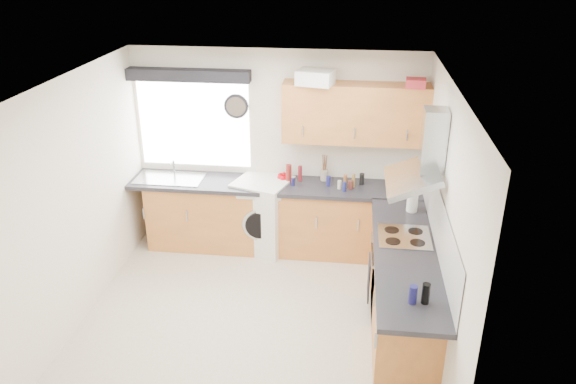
# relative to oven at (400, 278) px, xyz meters

# --- Properties ---
(ground_plane) EXTENTS (3.60, 3.60, 0.00)m
(ground_plane) POSITION_rel_oven_xyz_m (-1.50, -0.30, -0.42)
(ground_plane) COLOR beige
(ceiling) EXTENTS (3.60, 3.60, 0.02)m
(ceiling) POSITION_rel_oven_xyz_m (-1.50, -0.30, 2.08)
(ceiling) COLOR white
(ceiling) RESTS_ON wall_back
(wall_back) EXTENTS (3.60, 0.02, 2.50)m
(wall_back) POSITION_rel_oven_xyz_m (-1.50, 1.50, 0.82)
(wall_back) COLOR silver
(wall_back) RESTS_ON ground_plane
(wall_front) EXTENTS (3.60, 0.02, 2.50)m
(wall_front) POSITION_rel_oven_xyz_m (-1.50, -2.10, 0.82)
(wall_front) COLOR silver
(wall_front) RESTS_ON ground_plane
(wall_left) EXTENTS (0.02, 3.60, 2.50)m
(wall_left) POSITION_rel_oven_xyz_m (-3.30, -0.30, 0.82)
(wall_left) COLOR silver
(wall_left) RESTS_ON ground_plane
(wall_right) EXTENTS (0.02, 3.60, 2.50)m
(wall_right) POSITION_rel_oven_xyz_m (0.30, -0.30, 0.82)
(wall_right) COLOR silver
(wall_right) RESTS_ON ground_plane
(window) EXTENTS (1.40, 0.02, 1.10)m
(window) POSITION_rel_oven_xyz_m (-2.55, 1.49, 1.12)
(window) COLOR silver
(window) RESTS_ON wall_back
(window_blind) EXTENTS (1.50, 0.18, 0.14)m
(window_blind) POSITION_rel_oven_xyz_m (-2.55, 1.40, 1.76)
(window_blind) COLOR black
(window_blind) RESTS_ON wall_back
(splashback) EXTENTS (0.01, 3.00, 0.54)m
(splashback) POSITION_rel_oven_xyz_m (0.29, 0.00, 0.75)
(splashback) COLOR white
(splashback) RESTS_ON wall_right
(base_cab_back) EXTENTS (3.00, 0.58, 0.86)m
(base_cab_back) POSITION_rel_oven_xyz_m (-1.60, 1.21, 0.01)
(base_cab_back) COLOR #AC672F
(base_cab_back) RESTS_ON ground_plane
(base_cab_corner) EXTENTS (0.60, 0.60, 0.86)m
(base_cab_corner) POSITION_rel_oven_xyz_m (0.00, 1.20, 0.01)
(base_cab_corner) COLOR #AC672F
(base_cab_corner) RESTS_ON ground_plane
(base_cab_right) EXTENTS (0.58, 2.10, 0.86)m
(base_cab_right) POSITION_rel_oven_xyz_m (0.01, -0.15, 0.01)
(base_cab_right) COLOR #AC672F
(base_cab_right) RESTS_ON ground_plane
(worktop_back) EXTENTS (3.60, 0.62, 0.05)m
(worktop_back) POSITION_rel_oven_xyz_m (-1.50, 1.20, 0.46)
(worktop_back) COLOR black
(worktop_back) RESTS_ON base_cab_back
(worktop_right) EXTENTS (0.62, 2.42, 0.05)m
(worktop_right) POSITION_rel_oven_xyz_m (0.00, -0.30, 0.46)
(worktop_right) COLOR black
(worktop_right) RESTS_ON base_cab_right
(sink) EXTENTS (0.84, 0.46, 0.10)m
(sink) POSITION_rel_oven_xyz_m (-2.83, 1.20, 0.52)
(sink) COLOR #A2ABB1
(sink) RESTS_ON worktop_back
(oven) EXTENTS (0.56, 0.58, 0.85)m
(oven) POSITION_rel_oven_xyz_m (0.00, 0.00, 0.00)
(oven) COLOR black
(oven) RESTS_ON ground_plane
(hob_plate) EXTENTS (0.52, 0.52, 0.01)m
(hob_plate) POSITION_rel_oven_xyz_m (0.00, 0.00, 0.49)
(hob_plate) COLOR #A2ABB1
(hob_plate) RESTS_ON worktop_right
(extractor_hood) EXTENTS (0.52, 0.78, 0.66)m
(extractor_hood) POSITION_rel_oven_xyz_m (0.10, -0.00, 1.34)
(extractor_hood) COLOR #A2ABB1
(extractor_hood) RESTS_ON wall_right
(upper_cabinets) EXTENTS (1.70, 0.35, 0.70)m
(upper_cabinets) POSITION_rel_oven_xyz_m (-0.55, 1.32, 1.38)
(upper_cabinets) COLOR #AC672F
(upper_cabinets) RESTS_ON wall_back
(washing_machine) EXTENTS (0.79, 0.78, 0.93)m
(washing_machine) POSITION_rel_oven_xyz_m (-1.65, 1.22, 0.04)
(washing_machine) COLOR silver
(washing_machine) RESTS_ON ground_plane
(wall_clock) EXTENTS (0.30, 0.04, 0.30)m
(wall_clock) POSITION_rel_oven_xyz_m (-2.00, 1.46, 1.37)
(wall_clock) COLOR black
(wall_clock) RESTS_ON wall_back
(casserole) EXTENTS (0.45, 0.37, 0.17)m
(casserole) POSITION_rel_oven_xyz_m (-1.02, 1.22, 1.81)
(casserole) COLOR silver
(casserole) RESTS_ON upper_cabinets
(storage_box) EXTENTS (0.23, 0.20, 0.10)m
(storage_box) POSITION_rel_oven_xyz_m (0.10, 1.22, 1.78)
(storage_box) COLOR #B72931
(storage_box) RESTS_ON upper_cabinets
(utensil_pot) EXTENTS (0.12, 0.12, 0.14)m
(utensil_pot) POSITION_rel_oven_xyz_m (-0.89, 1.38, 0.55)
(utensil_pot) COLOR gray
(utensil_pot) RESTS_ON worktop_back
(kitchen_roll) EXTENTS (0.13, 0.13, 0.26)m
(kitchen_roll) POSITION_rel_oven_xyz_m (0.12, 0.63, 0.62)
(kitchen_roll) COLOR silver
(kitchen_roll) RESTS_ON worktop_right
(tomato_cluster) EXTENTS (0.17, 0.17, 0.07)m
(tomato_cluster) POSITION_rel_oven_xyz_m (-1.39, 1.35, 0.52)
(tomato_cluster) COLOR #BE010C
(tomato_cluster) RESTS_ON worktop_back
(jar_0) EXTENTS (0.04, 0.04, 0.12)m
(jar_0) POSITION_rel_oven_xyz_m (-0.64, 1.07, 0.54)
(jar_0) COLOR navy
(jar_0) RESTS_ON worktop_back
(jar_1) EXTENTS (0.06, 0.06, 0.10)m
(jar_1) POSITION_rel_oven_xyz_m (-0.56, 1.15, 0.54)
(jar_1) COLOR #54221E
(jar_1) RESTS_ON worktop_back
(jar_2) EXTENTS (0.05, 0.05, 0.19)m
(jar_2) POSITION_rel_oven_xyz_m (-1.19, 1.33, 0.58)
(jar_2) COLOR maroon
(jar_2) RESTS_ON worktop_back
(jar_3) EXTENTS (0.07, 0.07, 0.23)m
(jar_3) POSITION_rel_oven_xyz_m (-1.33, 1.27, 0.60)
(jar_3) COLOR maroon
(jar_3) RESTS_ON worktop_back
(jar_4) EXTENTS (0.06, 0.06, 0.14)m
(jar_4) POSITION_rel_oven_xyz_m (-0.43, 1.30, 0.56)
(jar_4) COLOR black
(jar_4) RESTS_ON worktop_back
(jar_5) EXTENTS (0.04, 0.04, 0.17)m
(jar_5) POSITION_rel_oven_xyz_m (-0.53, 1.21, 0.57)
(jar_5) COLOR olive
(jar_5) RESTS_ON worktop_back
(jar_6) EXTENTS (0.04, 0.04, 0.10)m
(jar_6) POSITION_rel_oven_xyz_m (-1.26, 1.16, 0.53)
(jar_6) COLOR #161447
(jar_6) RESTS_ON worktop_back
(jar_7) EXTENTS (0.04, 0.04, 0.16)m
(jar_7) POSITION_rel_oven_xyz_m (-0.63, 1.19, 0.57)
(jar_7) COLOR brown
(jar_7) RESTS_ON worktop_back
(jar_8) EXTENTS (0.05, 0.05, 0.12)m
(jar_8) POSITION_rel_oven_xyz_m (-0.83, 1.22, 0.55)
(jar_8) COLOR navy
(jar_8) RESTS_ON worktop_back
(jar_9) EXTENTS (0.05, 0.05, 0.10)m
(jar_9) POSITION_rel_oven_xyz_m (-0.70, 1.14, 0.54)
(jar_9) COLOR #BEB2A2
(jar_9) RESTS_ON worktop_back
(bottle_0) EXTENTS (0.07, 0.07, 0.18)m
(bottle_0) POSITION_rel_oven_xyz_m (0.09, -1.11, 0.58)
(bottle_0) COLOR black
(bottle_0) RESTS_ON worktop_right
(bottle_1) EXTENTS (0.07, 0.07, 0.16)m
(bottle_1) POSITION_rel_oven_xyz_m (-0.01, -1.13, 0.57)
(bottle_1) COLOR #18164E
(bottle_1) RESTS_ON worktop_right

